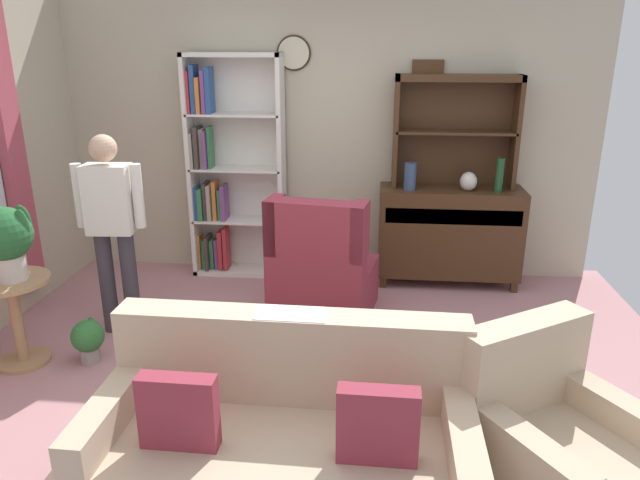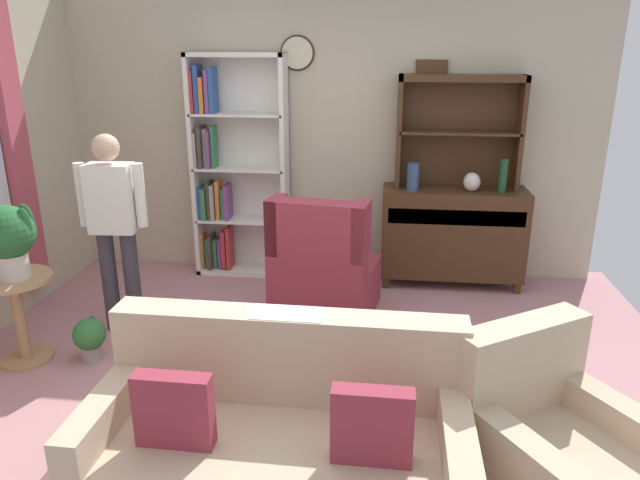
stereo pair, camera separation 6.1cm
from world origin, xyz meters
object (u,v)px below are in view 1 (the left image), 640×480
at_px(armchair_floral, 553,450).
at_px(potted_plant_small, 88,338).
at_px(sideboard, 449,231).
at_px(person_reading, 112,221).
at_px(bottle_wine, 499,175).
at_px(vase_tall, 410,176).
at_px(potted_plant_large, 6,237).
at_px(plant_stand, 15,312).
at_px(book_stack, 345,349).
at_px(vase_round, 468,181).
at_px(bookshelf, 228,170).
at_px(sideboard_hutch, 456,116).
at_px(couch_floral, 284,447).
at_px(coffee_table, 326,357).
at_px(wingback_chair, 322,274).

bearing_deg(armchair_floral, potted_plant_small, 159.86).
height_order(sideboard, person_reading, person_reading).
relative_size(sideboard, bottle_wine, 4.27).
bearing_deg(vase_tall, person_reading, -152.82).
xyz_separation_m(bottle_wine, potted_plant_large, (-3.54, -1.71, -0.12)).
relative_size(sideboard, potted_plant_large, 2.55).
relative_size(plant_stand, book_stack, 2.95).
distance_m(sideboard, vase_round, 0.52).
relative_size(vase_tall, bottle_wine, 0.80).
relative_size(bookshelf, potted_plant_small, 6.56).
height_order(bookshelf, vase_round, bookshelf).
height_order(sideboard_hutch, book_stack, sideboard_hutch).
bearing_deg(armchair_floral, bookshelf, 128.53).
distance_m(bottle_wine, couch_floral, 3.31).
relative_size(plant_stand, coffee_table, 0.81).
bearing_deg(sideboard, bookshelf, 177.70).
height_order(vase_round, coffee_table, vase_round).
distance_m(sideboard_hutch, wingback_chair, 1.89).
xyz_separation_m(sideboard, vase_tall, (-0.39, -0.08, 0.53)).
distance_m(armchair_floral, plant_stand, 3.54).
height_order(sideboard, vase_round, vase_round).
xyz_separation_m(sideboard_hutch, book_stack, (-0.85, -2.29, -1.12)).
bearing_deg(wingback_chair, plant_stand, -155.49).
distance_m(plant_stand, book_stack, 2.35).
bearing_deg(sideboard, sideboard_hutch, 90.00).
bearing_deg(couch_floral, plant_stand, 151.18).
height_order(bottle_wine, person_reading, person_reading).
xyz_separation_m(bookshelf, plant_stand, (-1.08, -1.89, -0.63)).
xyz_separation_m(person_reading, coffee_table, (1.70, -0.89, -0.55)).
relative_size(wingback_chair, coffee_table, 1.31).
relative_size(bookshelf, plant_stand, 3.25).
distance_m(sideboard_hutch, armchair_floral, 3.19).
bearing_deg(vase_round, couch_floral, -113.23).
bearing_deg(potted_plant_large, armchair_floral, -16.87).
relative_size(bottle_wine, couch_floral, 0.17).
bearing_deg(vase_tall, potted_plant_large, -148.15).
bearing_deg(bookshelf, potted_plant_large, -119.26).
bearing_deg(vase_tall, bookshelf, 174.50).
height_order(couch_floral, person_reading, person_reading).
bearing_deg(potted_plant_large, sideboard_hutch, 31.15).
distance_m(bottle_wine, potted_plant_small, 3.62).
height_order(vase_tall, book_stack, vase_tall).
relative_size(couch_floral, potted_plant_large, 3.55).
height_order(sideboard, couch_floral, sideboard).
bearing_deg(wingback_chair, vase_tall, 47.24).
height_order(wingback_chair, potted_plant_small, wingback_chair).
distance_m(sideboard, potted_plant_small, 3.24).
relative_size(sideboard_hutch, book_stack, 5.02).
bearing_deg(plant_stand, person_reading, 47.26).
relative_size(bottle_wine, person_reading, 0.20).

